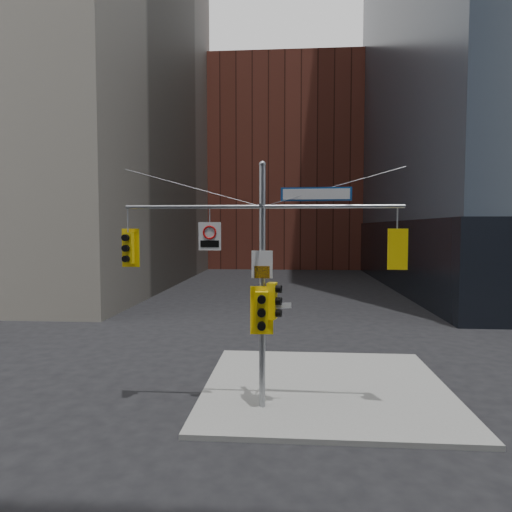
# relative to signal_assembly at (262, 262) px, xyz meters

# --- Properties ---
(ground) EXTENTS (160.00, 160.00, 0.00)m
(ground) POSITION_rel_signal_assembly_xyz_m (0.00, -1.99, -4.42)
(ground) COLOR black
(ground) RESTS_ON ground
(sidewalk_corner) EXTENTS (8.00, 8.00, 0.15)m
(sidewalk_corner) POSITION_rel_signal_assembly_xyz_m (2.00, 2.01, -4.34)
(sidewalk_corner) COLOR gray
(sidewalk_corner) RESTS_ON ground
(brick_midrise) EXTENTS (26.00, 20.00, 28.00)m
(brick_midrise) POSITION_rel_signal_assembly_xyz_m (0.00, 56.01, 9.58)
(brick_midrise) COLOR brown
(brick_midrise) RESTS_ON ground
(signal_assembly) EXTENTS (8.00, 0.80, 7.30)m
(signal_assembly) POSITION_rel_signal_assembly_xyz_m (0.00, 0.00, 0.00)
(signal_assembly) COLOR gray
(signal_assembly) RESTS_ON ground
(traffic_light_west_arm) EXTENTS (0.55, 0.46, 1.15)m
(traffic_light_west_arm) POSITION_rel_signal_assembly_xyz_m (-3.96, 0.01, 0.38)
(traffic_light_west_arm) COLOR yellow
(traffic_light_west_arm) RESTS_ON ground
(traffic_light_east_arm) EXTENTS (0.55, 0.45, 1.15)m
(traffic_light_east_arm) POSITION_rel_signal_assembly_xyz_m (3.80, 0.00, 0.38)
(traffic_light_east_arm) COLOR yellow
(traffic_light_east_arm) RESTS_ON ground
(traffic_light_pole_side) EXTENTS (0.45, 0.38, 1.06)m
(traffic_light_pole_side) POSITION_rel_signal_assembly_xyz_m (0.32, -0.00, -1.13)
(traffic_light_pole_side) COLOR yellow
(traffic_light_pole_side) RESTS_ON ground
(traffic_light_pole_front) EXTENTS (0.67, 0.54, 1.40)m
(traffic_light_pole_front) POSITION_rel_signal_assembly_xyz_m (-0.00, -0.27, -1.40)
(traffic_light_pole_front) COLOR yellow
(traffic_light_pole_front) RESTS_ON ground
(street_sign_blade) EXTENTS (2.00, 0.16, 0.39)m
(street_sign_blade) POSITION_rel_signal_assembly_xyz_m (1.53, 0.00, 1.93)
(street_sign_blade) COLOR #0F4190
(street_sign_blade) RESTS_ON ground
(regulatory_sign_arm) EXTENTS (0.65, 0.07, 0.82)m
(regulatory_sign_arm) POSITION_rel_signal_assembly_xyz_m (-1.53, -0.02, 0.76)
(regulatory_sign_arm) COLOR silver
(regulatory_sign_arm) RESTS_ON ground
(regulatory_sign_pole) EXTENTS (0.61, 0.07, 0.79)m
(regulatory_sign_pole) POSITION_rel_signal_assembly_xyz_m (0.00, -0.11, -0.09)
(regulatory_sign_pole) COLOR silver
(regulatory_sign_pole) RESTS_ON ground
(street_blade_ew) EXTENTS (0.78, 0.09, 0.16)m
(street_blade_ew) POSITION_rel_signal_assembly_xyz_m (0.45, 0.01, -1.27)
(street_blade_ew) COLOR silver
(street_blade_ew) RESTS_ON ground
(street_blade_ns) EXTENTS (0.14, 0.83, 0.17)m
(street_blade_ns) POSITION_rel_signal_assembly_xyz_m (0.00, 0.46, -1.74)
(street_blade_ns) COLOR #145926
(street_blade_ns) RESTS_ON ground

